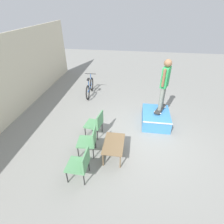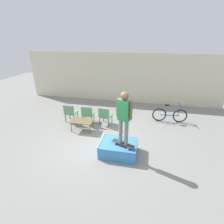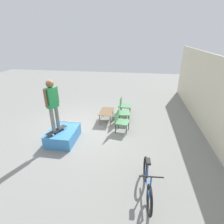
{
  "view_description": "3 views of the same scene",
  "coord_description": "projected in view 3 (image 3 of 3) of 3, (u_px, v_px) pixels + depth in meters",
  "views": [
    {
      "loc": [
        -4.69,
        0.37,
        3.9
      ],
      "look_at": [
        -0.14,
        1.04,
        0.97
      ],
      "focal_mm": 28.0,
      "sensor_mm": 36.0,
      "label": 1
    },
    {
      "loc": [
        1.7,
        -5.54,
        3.89
      ],
      "look_at": [
        0.3,
        0.97,
        0.96
      ],
      "focal_mm": 28.0,
      "sensor_mm": 36.0,
      "label": 2
    },
    {
      "loc": [
        6.1,
        2.16,
        3.69
      ],
      "look_at": [
        0.07,
        1.27,
        0.94
      ],
      "focal_mm": 28.0,
      "sensor_mm": 36.0,
      "label": 3
    }
  ],
  "objects": [
    {
      "name": "patio_chair_left",
      "position": [
        124.0,
        104.0,
        8.59
      ],
      "size": [
        0.53,
        0.53,
        0.89
      ],
      "rotation": [
        0.0,
        0.0,
        3.12
      ],
      "color": "black",
      "rests_on": "ground_plane"
    },
    {
      "name": "skate_ramp_box",
      "position": [
        63.0,
        135.0,
        6.52
      ],
      "size": [
        1.3,
        0.98,
        0.47
      ],
      "color": "#3D84C6",
      "rests_on": "ground_plane"
    },
    {
      "name": "bicycle",
      "position": [
        147.0,
        182.0,
        4.28
      ],
      "size": [
        1.65,
        0.52,
        0.94
      ],
      "rotation": [
        0.0,
        0.0,
        0.06
      ],
      "color": "black",
      "rests_on": "ground_plane"
    },
    {
      "name": "patio_chair_center",
      "position": [
        122.0,
        112.0,
        7.8
      ],
      "size": [
        0.56,
        0.56,
        0.89
      ],
      "rotation": [
        0.0,
        0.0,
        3.22
      ],
      "color": "black",
      "rests_on": "ground_plane"
    },
    {
      "name": "person_skater",
      "position": [
        52.0,
        102.0,
        5.8
      ],
      "size": [
        0.53,
        0.33,
        1.81
      ],
      "rotation": [
        0.0,
        0.0,
        -0.39
      ],
      "color": "gray",
      "rests_on": "skateboard_on_ramp"
    },
    {
      "name": "ground_plane",
      "position": [
        82.0,
        130.0,
        7.31
      ],
      "size": [
        24.0,
        24.0,
        0.0
      ],
      "primitive_type": "plane",
      "color": "gray"
    },
    {
      "name": "coffee_table",
      "position": [
        107.0,
        112.0,
        7.93
      ],
      "size": [
        0.95,
        0.57,
        0.48
      ],
      "color": "brown",
      "rests_on": "ground_plane"
    },
    {
      "name": "house_wall_back",
      "position": [
        217.0,
        103.0,
        6.03
      ],
      "size": [
        12.0,
        0.06,
        3.0
      ],
      "color": "beige",
      "rests_on": "ground_plane"
    },
    {
      "name": "skateboard_on_ramp",
      "position": [
        57.0,
        130.0,
        6.25
      ],
      "size": [
        0.84,
        0.52,
        0.07
      ],
      "rotation": [
        0.0,
        0.0,
        -0.42
      ],
      "color": "#2D2D2D",
      "rests_on": "skate_ramp_box"
    },
    {
      "name": "patio_chair_right",
      "position": [
        120.0,
        120.0,
        7.03
      ],
      "size": [
        0.59,
        0.59,
        0.89
      ],
      "rotation": [
        0.0,
        0.0,
        2.99
      ],
      "color": "black",
      "rests_on": "ground_plane"
    }
  ]
}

